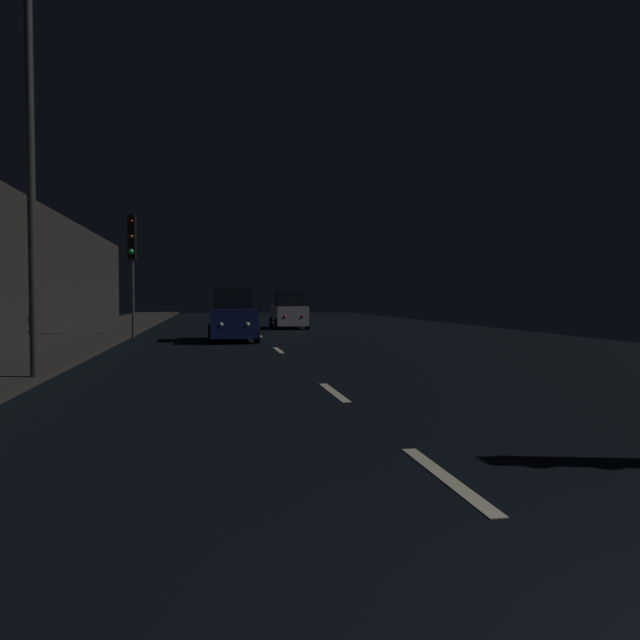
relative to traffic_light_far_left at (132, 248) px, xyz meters
name	(u,v)px	position (x,y,z in m)	size (l,w,h in m)	color
ground	(260,337)	(5.49, -0.23, -3.89)	(27.97, 84.00, 0.02)	black
sidewalk_left	(76,337)	(-2.30, -0.23, -3.80)	(4.40, 84.00, 0.15)	#33302D
lane_centerline	(274,347)	(5.49, -5.98, -3.87)	(0.16, 28.63, 0.01)	beige
traffic_light_far_left	(132,248)	(0.00, 0.00, 0.00)	(0.37, 0.48, 5.29)	#38383A
streetlamp_overhead	(53,117)	(0.22, -14.28, 1.44)	(1.70, 0.44, 8.17)	#2D2D30
car_approaching_headlights	(232,317)	(4.16, -2.73, -2.92)	(1.93, 4.17, 2.10)	#141E51
car_distant_taillights	(289,312)	(7.65, 6.65, -2.94)	(1.88, 4.06, 2.05)	#A5A8AD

